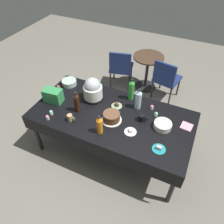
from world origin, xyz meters
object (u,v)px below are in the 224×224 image
soda_bottle_orange_juice (100,125)px  coffee_mug_black (142,118)px  cupcake_berry (47,117)px  soda_bottle_lime_soda (131,90)px  soda_bottle_cola (77,102)px  maroon_chair_right (166,78)px  potluck_table (112,118)px  dessert_plate_white (130,132)px  dessert_plate_teal (159,149)px  cupcake_rose (58,87)px  cupcake_vanilla (51,112)px  coffee_mug_tan (70,118)px  cupcake_mint (156,114)px  ceramic_snack_bowl (163,125)px  maroon_chair_left (121,67)px  glass_salad_bowl (69,82)px  soda_carton (53,96)px  dessert_plate_sage (117,105)px  slow_cooker (93,90)px  round_cafe_table (148,66)px  soda_bottle_water (138,99)px  frosted_layer_cake (111,117)px  cupcake_cocoa (152,107)px

soda_bottle_orange_juice → coffee_mug_black: soda_bottle_orange_juice is taller
cupcake_berry → soda_bottle_lime_soda: (0.85, 0.87, 0.13)m
soda_bottle_cola → coffee_mug_black: bearing=12.7°
soda_bottle_lime_soda → maroon_chair_right: soda_bottle_lime_soda is taller
potluck_table → dessert_plate_white: dessert_plate_white is taller
dessert_plate_teal → cupcake_rose: bearing=164.8°
cupcake_vanilla → coffee_mug_tan: 0.31m
cupcake_mint → coffee_mug_black: coffee_mug_black is taller
ceramic_snack_bowl → soda_bottle_cola: (-1.15, -0.19, 0.11)m
maroon_chair_left → soda_bottle_lime_soda: bearing=-60.8°
glass_salad_bowl → cupcake_vanilla: bearing=-77.5°
cupcake_rose → soda_carton: (0.11, -0.27, 0.07)m
ceramic_snack_bowl → dessert_plate_sage: 0.71m
slow_cooker → soda_bottle_cola: size_ratio=1.11×
round_cafe_table → soda_bottle_orange_juice: bearing=-88.8°
soda_bottle_cola → round_cafe_table: size_ratio=0.45×
soda_bottle_orange_juice → dessert_plate_teal: bearing=3.7°
ceramic_snack_bowl → maroon_chair_left: size_ratio=0.27×
dessert_plate_teal → slow_cooker: bearing=156.5°
cupcake_mint → maroon_chair_left: 1.75m
dessert_plate_white → maroon_chair_left: bearing=116.4°
potluck_table → round_cafe_table: bearing=91.6°
cupcake_berry → soda_carton: size_ratio=0.26×
glass_salad_bowl → cupcake_vanilla: (0.15, -0.69, -0.01)m
soda_bottle_water → ceramic_snack_bowl: bearing=-28.1°
glass_salad_bowl → maroon_chair_left: 1.32m
ceramic_snack_bowl → coffee_mug_tan: 1.21m
ceramic_snack_bowl → cupcake_rose: (-1.69, 0.11, -0.01)m
glass_salad_bowl → dessert_plate_sage: bearing=-10.2°
ceramic_snack_bowl → cupcake_vanilla: 1.50m
potluck_table → soda_bottle_water: (0.27, 0.29, 0.21)m
soda_bottle_orange_juice → soda_bottle_water: 0.69m
dessert_plate_sage → potluck_table: bearing=-86.1°
soda_carton → cupcake_mint: bearing=7.0°
potluck_table → frosted_layer_cake: 0.16m
frosted_layer_cake → maroon_chair_right: size_ratio=0.32×
soda_bottle_orange_juice → coffee_mug_black: size_ratio=2.15×
soda_bottle_cola → cupcake_mint: bearing=19.1°
maroon_chair_right → round_cafe_table: maroon_chair_right is taller
glass_salad_bowl → cupcake_cocoa: bearing=-0.4°
maroon_chair_left → coffee_mug_tan: bearing=-87.6°
dessert_plate_teal → soda_carton: size_ratio=0.62×
maroon_chair_right → ceramic_snack_bowl: bearing=-78.7°
dessert_plate_sage → soda_bottle_water: bearing=19.7°
cupcake_rose → maroon_chair_left: 1.50m
slow_cooker → ceramic_snack_bowl: size_ratio=1.56×
potluck_table → maroon_chair_right: maroon_chair_right is taller
dessert_plate_teal → cupcake_berry: size_ratio=2.40×
cupcake_cocoa → cupcake_vanilla: bearing=-150.8°
cupcake_berry → maroon_chair_right: bearing=60.7°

